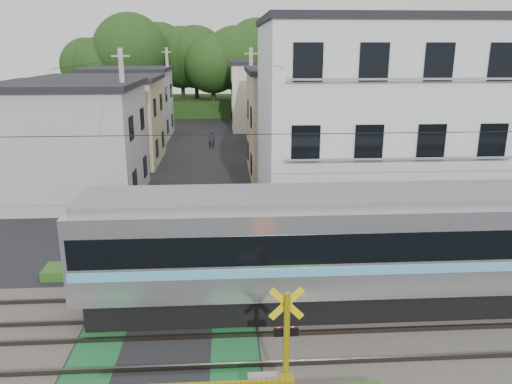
{
  "coord_description": "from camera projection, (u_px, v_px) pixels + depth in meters",
  "views": [
    {
      "loc": [
        1.73,
        -13.11,
        8.04
      ],
      "look_at": [
        2.87,
        5.0,
        2.75
      ],
      "focal_mm": 35.0,
      "sensor_mm": 36.0,
      "label": 1
    }
  ],
  "objects": [
    {
      "name": "ground",
      "position": [
        170.0,
        330.0,
        14.71
      ],
      "size": [
        120.0,
        120.0,
        0.0
      ],
      "primitive_type": "plane",
      "color": "black"
    },
    {
      "name": "track_bed",
      "position": [
        170.0,
        329.0,
        14.7
      ],
      "size": [
        120.0,
        120.0,
        0.14
      ],
      "color": "#47423A",
      "rests_on": "ground"
    },
    {
      "name": "crossing_signal_far",
      "position": [
        106.0,
        260.0,
        17.85
      ],
      "size": [
        4.74,
        0.65,
        3.09
      ],
      "color": "yellow",
      "rests_on": "ground"
    },
    {
      "name": "apartment_block",
      "position": [
        371.0,
        123.0,
        23.01
      ],
      "size": [
        10.2,
        8.36,
        9.3
      ],
      "color": "silver",
      "rests_on": "ground"
    },
    {
      "name": "houses_row",
      "position": [
        205.0,
        111.0,
        38.65
      ],
      "size": [
        22.07,
        31.35,
        6.8
      ],
      "color": "#A8AAAD",
      "rests_on": "ground"
    },
    {
      "name": "tree_hill",
      "position": [
        210.0,
        65.0,
        58.86
      ],
      "size": [
        40.0,
        13.84,
        11.73
      ],
      "color": "#1F3E14",
      "rests_on": "ground"
    },
    {
      "name": "catenary",
      "position": [
        378.0,
        207.0,
        14.07
      ],
      "size": [
        60.0,
        5.04,
        7.0
      ],
      "color": "#2D2D33",
      "rests_on": "ground"
    },
    {
      "name": "utility_poles",
      "position": [
        185.0,
        105.0,
        35.55
      ],
      "size": [
        7.9,
        42.0,
        8.0
      ],
      "color": "#A5A5A0",
      "rests_on": "ground"
    },
    {
      "name": "pedestrian",
      "position": [
        211.0,
        140.0,
        40.67
      ],
      "size": [
        0.56,
        0.37,
        1.53
      ],
      "primitive_type": "imported",
      "rotation": [
        0.0,
        0.0,
        3.15
      ],
      "color": "#25252E",
      "rests_on": "ground"
    },
    {
      "name": "weed_patches",
      "position": [
        229.0,
        324.0,
        14.68
      ],
      "size": [
        10.25,
        8.8,
        0.4
      ],
      "color": "#2D5E1E",
      "rests_on": "ground"
    }
  ]
}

